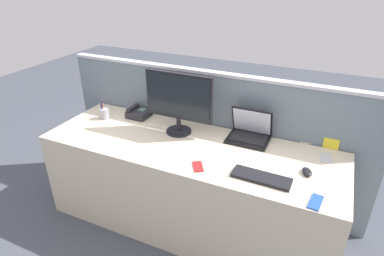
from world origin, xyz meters
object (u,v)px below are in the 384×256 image
desk_phone (138,113)px  cell_phone_red_case (198,167)px  desktop_monitor (179,100)px  cell_phone_blue_case (316,202)px  pen_cup (104,113)px  cell_phone_silver_slab (326,158)px  keyboard_main (261,178)px  laptop (250,131)px  computer_mouse_right_hand (307,172)px

desk_phone → cell_phone_red_case: size_ratio=1.46×
desktop_monitor → cell_phone_red_case: bearing=-49.8°
desk_phone → cell_phone_red_case: bearing=-32.7°
cell_phone_blue_case → pen_cup: bearing=174.8°
desk_phone → desktop_monitor: bearing=-13.2°
cell_phone_silver_slab → keyboard_main: bearing=-138.0°
cell_phone_red_case → keyboard_main: bearing=-25.6°
laptop → pen_cup: (-1.26, -0.17, -0.02)m
keyboard_main → cell_phone_blue_case: size_ratio=2.57×
desktop_monitor → keyboard_main: (0.77, -0.36, -0.27)m
keyboard_main → computer_mouse_right_hand: (0.26, 0.18, 0.01)m
desktop_monitor → cell_phone_red_case: (0.35, -0.41, -0.27)m
keyboard_main → computer_mouse_right_hand: computer_mouse_right_hand is taller
keyboard_main → laptop: bearing=115.4°
laptop → pen_cup: size_ratio=1.84×
computer_mouse_right_hand → cell_phone_blue_case: computer_mouse_right_hand is taller
laptop → cell_phone_blue_case: laptop is taller
desk_phone → cell_phone_silver_slab: 1.58m
desktop_monitor → computer_mouse_right_hand: bearing=-10.3°
cell_phone_silver_slab → cell_phone_red_case: same height
cell_phone_red_case → desk_phone: bearing=115.7°
computer_mouse_right_hand → cell_phone_silver_slab: bearing=46.4°
computer_mouse_right_hand → desk_phone: bearing=146.4°
pen_cup → cell_phone_blue_case: pen_cup is taller
desk_phone → computer_mouse_right_hand: (1.48, -0.29, -0.02)m
cell_phone_silver_slab → pen_cup: bearing=175.0°
desk_phone → cell_phone_red_case: 0.96m
desktop_monitor → laptop: bearing=12.6°
cell_phone_silver_slab → cell_phone_blue_case: (-0.02, -0.53, 0.00)m
desktop_monitor → cell_phone_blue_case: size_ratio=3.84×
desktop_monitor → cell_phone_blue_case: desktop_monitor is taller
keyboard_main → cell_phone_red_case: size_ratio=3.02×
pen_cup → keyboard_main: bearing=-12.1°
pen_cup → cell_phone_red_case: 1.12m
cell_phone_silver_slab → cell_phone_blue_case: bearing=-100.3°
laptop → keyboard_main: laptop is taller
desktop_monitor → keyboard_main: desktop_monitor is taller
desktop_monitor → laptop: desktop_monitor is taller
desktop_monitor → laptop: size_ratio=1.79×
cell_phone_red_case → computer_mouse_right_hand: bearing=-13.4°
computer_mouse_right_hand → desktop_monitor: bearing=147.3°
cell_phone_blue_case → cell_phone_red_case: (-0.76, 0.05, 0.00)m
cell_phone_red_case → cell_phone_silver_slab: bearing=0.0°
keyboard_main → cell_phone_red_case: 0.42m
laptop → computer_mouse_right_hand: laptop is taller
desktop_monitor → computer_mouse_right_hand: size_ratio=5.60×
keyboard_main → pen_cup: size_ratio=2.19×
desktop_monitor → pen_cup: bearing=-176.0°
computer_mouse_right_hand → cell_phone_silver_slab: 0.27m
desktop_monitor → cell_phone_blue_case: 1.23m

